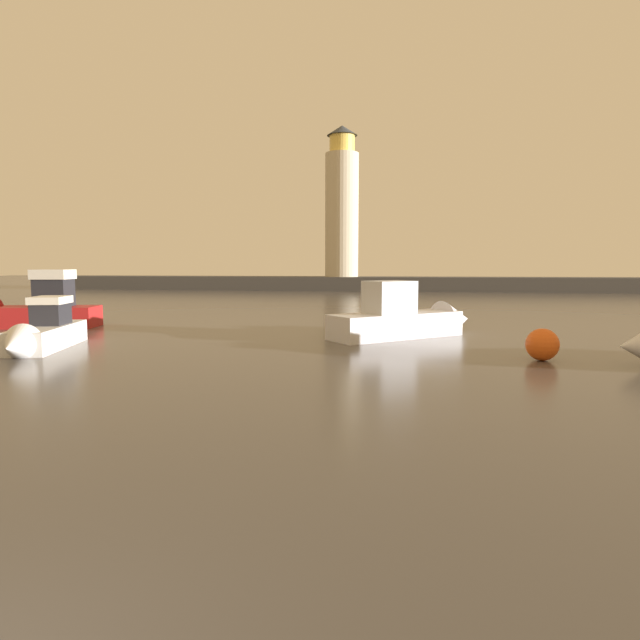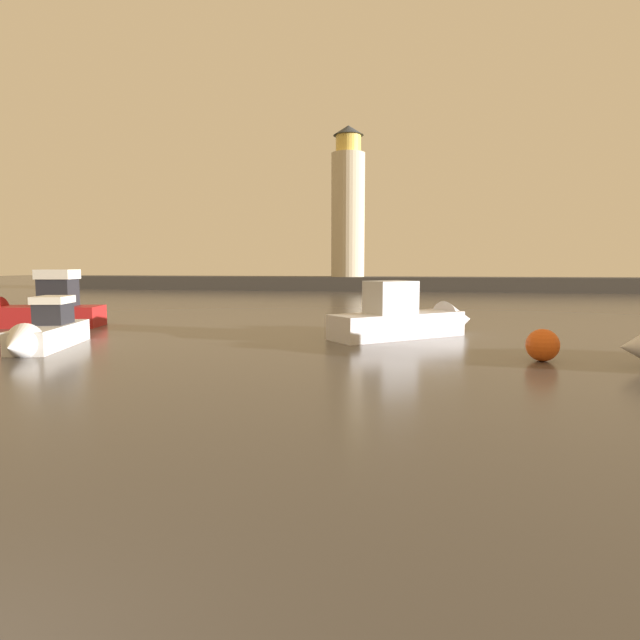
{
  "view_description": "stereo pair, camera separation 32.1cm",
  "coord_description": "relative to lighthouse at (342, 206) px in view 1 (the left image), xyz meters",
  "views": [
    {
      "loc": [
        3.54,
        -2.2,
        3.15
      ],
      "look_at": [
        0.54,
        17.46,
        1.09
      ],
      "focal_mm": 30.09,
      "sensor_mm": 36.0,
      "label": 1
    },
    {
      "loc": [
        3.86,
        -2.14,
        3.15
      ],
      "look_at": [
        0.54,
        17.46,
        1.09
      ],
      "focal_mm": 30.09,
      "sensor_mm": 36.0,
      "label": 2
    }
  ],
  "objects": [
    {
      "name": "ground_plane",
      "position": [
        3.81,
        -31.67,
        -10.2
      ],
      "size": [
        220.0,
        220.0,
        0.0
      ],
      "primitive_type": "plane",
      "color": "#4C4742"
    },
    {
      "name": "breakwater",
      "position": [
        3.81,
        -0.0,
        -9.36
      ],
      "size": [
        87.48,
        5.15,
        1.67
      ],
      "primitive_type": "cube",
      "color": "#423F3D",
      "rests_on": "ground_plane"
    },
    {
      "name": "lighthouse",
      "position": [
        0.0,
        0.0,
        0.0
      ],
      "size": [
        4.04,
        4.04,
        18.0
      ],
      "color": "beige",
      "rests_on": "breakwater"
    },
    {
      "name": "motorboat_0",
      "position": [
        7.75,
        -41.64,
        -9.42
      ],
      "size": [
        6.89,
        6.17,
        2.77
      ],
      "color": "silver",
      "rests_on": "ground_plane"
    },
    {
      "name": "motorboat_1",
      "position": [
        -5.8,
        -47.74,
        -9.59
      ],
      "size": [
        2.69,
        5.69,
        2.15
      ],
      "color": "white",
      "rests_on": "ground_plane"
    },
    {
      "name": "motorboat_3",
      "position": [
        -11.42,
        -41.19,
        -9.36
      ],
      "size": [
        7.0,
        3.26,
        3.28
      ],
      "color": "#B21E1E",
      "rests_on": "ground_plane"
    },
    {
      "name": "mooring_buoy",
      "position": [
        11.95,
        -47.2,
        -9.66
      ],
      "size": [
        1.06,
        1.06,
        1.06
      ],
      "primitive_type": "sphere",
      "color": "#EA5919",
      "rests_on": "ground_plane"
    }
  ]
}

